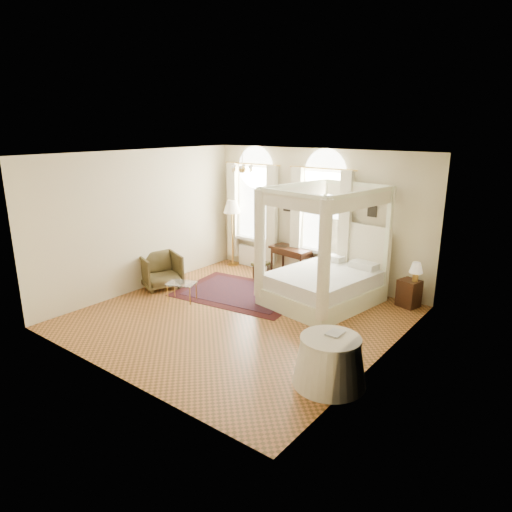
{
  "coord_description": "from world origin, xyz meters",
  "views": [
    {
      "loc": [
        5.62,
        -6.72,
        3.83
      ],
      "look_at": [
        0.1,
        0.4,
        1.24
      ],
      "focal_mm": 32.0,
      "sensor_mm": 36.0,
      "label": 1
    }
  ],
  "objects": [
    {
      "name": "laptop",
      "position": [
        -0.79,
        2.64,
        0.84
      ],
      "size": [
        0.35,
        0.27,
        0.02
      ],
      "primitive_type": "imported",
      "rotation": [
        0.0,
        0.0,
        3.4
      ],
      "color": "black",
      "rests_on": "writing_desk"
    },
    {
      "name": "nightstand",
      "position": [
        2.55,
        2.7,
        0.3
      ],
      "size": [
        0.5,
        0.48,
        0.6
      ],
      "primitive_type": "cube",
      "rotation": [
        0.0,
        0.0,
        -0.26
      ],
      "color": "#341C0E",
      "rests_on": "ground"
    },
    {
      "name": "floor_lamp",
      "position": [
        -2.51,
        2.7,
        1.58
      ],
      "size": [
        0.48,
        0.48,
        1.85
      ],
      "color": "#BF933F",
      "rests_on": "ground"
    },
    {
      "name": "chandelier",
      "position": [
        -0.9,
        1.2,
        2.91
      ],
      "size": [
        0.51,
        0.45,
        0.5
      ],
      "color": "#BF933F",
      "rests_on": "room_walls"
    },
    {
      "name": "wall_pictures",
      "position": [
        0.09,
        2.97,
        1.89
      ],
      "size": [
        2.54,
        0.03,
        0.39
      ],
      "color": "black",
      "rests_on": "room_walls"
    },
    {
      "name": "room_walls",
      "position": [
        0.0,
        0.0,
        1.98
      ],
      "size": [
        6.0,
        6.0,
        6.0
      ],
      "color": "beige",
      "rests_on": "ground"
    },
    {
      "name": "nightstand_lamp",
      "position": [
        2.65,
        2.7,
        0.88
      ],
      "size": [
        0.29,
        0.29,
        0.42
      ],
      "color": "#BF933F",
      "rests_on": "nightstand"
    },
    {
      "name": "window_right",
      "position": [
        0.2,
        2.87,
        1.49
      ],
      "size": [
        1.62,
        0.27,
        3.29
      ],
      "color": "white",
      "rests_on": "room_walls"
    },
    {
      "name": "stool",
      "position": [
        -1.18,
        2.26,
        0.35
      ],
      "size": [
        0.4,
        0.4,
        0.42
      ],
      "color": "#47411E",
      "rests_on": "ground"
    },
    {
      "name": "side_table",
      "position": [
        2.7,
        -1.12,
        0.38
      ],
      "size": [
        1.13,
        1.13,
        0.77
      ],
      "color": "silver",
      "rests_on": "ground"
    },
    {
      "name": "coffee_table",
      "position": [
        -1.61,
        -0.11,
        0.38
      ],
      "size": [
        0.74,
        0.64,
        0.43
      ],
      "color": "white",
      "rests_on": "ground"
    },
    {
      "name": "book",
      "position": [
        2.58,
        -0.97,
        0.79
      ],
      "size": [
        0.23,
        0.3,
        0.03
      ],
      "primitive_type": "imported",
      "rotation": [
        0.0,
        0.0,
        -0.02
      ],
      "color": "black",
      "rests_on": "side_table"
    },
    {
      "name": "oriental_rug",
      "position": [
        -0.87,
        1.07,
        0.01
      ],
      "size": [
        3.13,
        2.44,
        0.01
      ],
      "color": "#3A0E11",
      "rests_on": "ground"
    },
    {
      "name": "window_left",
      "position": [
        -1.9,
        2.87,
        1.49
      ],
      "size": [
        1.62,
        0.27,
        3.29
      ],
      "color": "white",
      "rests_on": "room_walls"
    },
    {
      "name": "ground",
      "position": [
        0.0,
        0.0,
        0.0
      ],
      "size": [
        6.0,
        6.0,
        0.0
      ],
      "primitive_type": "plane",
      "color": "#A86230",
      "rests_on": "ground"
    },
    {
      "name": "armchair",
      "position": [
        -2.7,
        0.21,
        0.42
      ],
      "size": [
        1.18,
        1.17,
        0.84
      ],
      "primitive_type": "imported",
      "rotation": [
        0.0,
        0.0,
        1.2
      ],
      "color": "#44391D",
      "rests_on": "ground"
    },
    {
      "name": "canopy_bed",
      "position": [
        0.94,
        1.72,
        0.59
      ],
      "size": [
        2.31,
        2.67,
        2.6
      ],
      "color": "beige",
      "rests_on": "ground"
    },
    {
      "name": "writing_desk",
      "position": [
        -0.52,
        2.7,
        0.71
      ],
      "size": [
        1.18,
        0.72,
        0.83
      ],
      "color": "#341C0E",
      "rests_on": "ground"
    }
  ]
}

